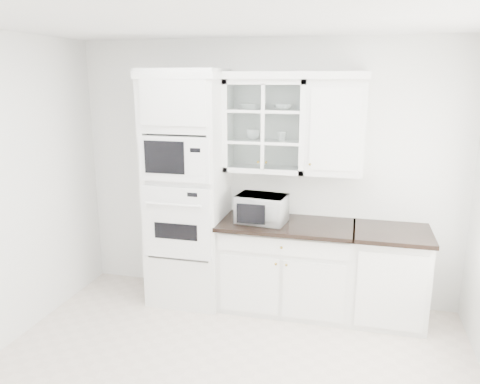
# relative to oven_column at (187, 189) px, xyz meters

# --- Properties ---
(room_shell) EXTENTS (4.00, 3.50, 2.70)m
(room_shell) POSITION_rel_oven_column_xyz_m (0.75, -0.99, 0.58)
(room_shell) COLOR white
(room_shell) RESTS_ON ground
(oven_column) EXTENTS (0.76, 0.68, 2.40)m
(oven_column) POSITION_rel_oven_column_xyz_m (0.00, 0.00, 0.00)
(oven_column) COLOR white
(oven_column) RESTS_ON ground
(base_cabinet_run) EXTENTS (1.32, 0.67, 0.92)m
(base_cabinet_run) POSITION_rel_oven_column_xyz_m (1.03, 0.03, -0.74)
(base_cabinet_run) COLOR white
(base_cabinet_run) RESTS_ON ground
(extra_base_cabinet) EXTENTS (0.72, 0.67, 0.92)m
(extra_base_cabinet) POSITION_rel_oven_column_xyz_m (2.03, 0.03, -0.74)
(extra_base_cabinet) COLOR white
(extra_base_cabinet) RESTS_ON ground
(upper_cabinet_glass) EXTENTS (0.80, 0.33, 0.90)m
(upper_cabinet_glass) POSITION_rel_oven_column_xyz_m (0.78, 0.17, 0.65)
(upper_cabinet_glass) COLOR white
(upper_cabinet_glass) RESTS_ON room_shell
(upper_cabinet_solid) EXTENTS (0.55, 0.33, 0.90)m
(upper_cabinet_solid) POSITION_rel_oven_column_xyz_m (1.46, 0.17, 0.65)
(upper_cabinet_solid) COLOR white
(upper_cabinet_solid) RESTS_ON room_shell
(crown_molding) EXTENTS (2.14, 0.38, 0.07)m
(crown_molding) POSITION_rel_oven_column_xyz_m (0.68, 0.14, 1.14)
(crown_molding) COLOR white
(crown_molding) RESTS_ON room_shell
(countertop_microwave) EXTENTS (0.52, 0.45, 0.28)m
(countertop_microwave) POSITION_rel_oven_column_xyz_m (0.79, -0.01, -0.14)
(countertop_microwave) COLOR white
(countertop_microwave) RESTS_ON base_cabinet_run
(bowl_a) EXTENTS (0.31, 0.31, 0.06)m
(bowl_a) POSITION_rel_oven_column_xyz_m (0.64, 0.18, 0.84)
(bowl_a) COLOR white
(bowl_a) RESTS_ON upper_cabinet_glass
(bowl_b) EXTENTS (0.22, 0.22, 0.05)m
(bowl_b) POSITION_rel_oven_column_xyz_m (0.95, 0.16, 0.84)
(bowl_b) COLOR white
(bowl_b) RESTS_ON upper_cabinet_glass
(cup_a) EXTENTS (0.15, 0.15, 0.10)m
(cup_a) POSITION_rel_oven_column_xyz_m (0.65, 0.19, 0.56)
(cup_a) COLOR white
(cup_a) RESTS_ON upper_cabinet_glass
(cup_b) EXTENTS (0.10, 0.10, 0.09)m
(cup_b) POSITION_rel_oven_column_xyz_m (0.94, 0.15, 0.56)
(cup_b) COLOR white
(cup_b) RESTS_ON upper_cabinet_glass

